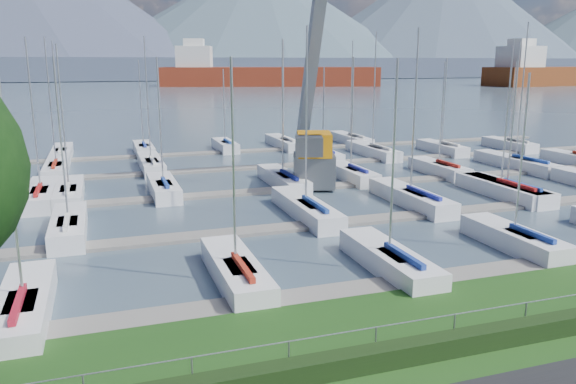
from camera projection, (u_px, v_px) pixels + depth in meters
name	position (u px, v px, depth m)	size (l,w,h in m)	color
water	(118.00, 84.00, 259.02)	(800.00, 540.00, 0.20)	#455665
hedge	(408.00, 352.00, 18.36)	(80.00, 0.70, 0.70)	black
fence	(403.00, 323.00, 18.53)	(0.04, 0.04, 80.00)	gray
foothill	(112.00, 68.00, 322.22)	(900.00, 80.00, 12.00)	#444E64
mountains	(116.00, 7.00, 384.21)	(1190.00, 360.00, 115.00)	#3E455A
docks	(230.00, 194.00, 42.87)	(90.00, 41.60, 0.25)	gray
crane	(314.00, 117.00, 45.00)	(5.55, 13.48, 22.35)	#565A5E
cargo_ship_mid	(260.00, 77.00, 236.49)	(91.90, 41.52, 21.50)	maroon
cargo_ship_east	(559.00, 76.00, 244.54)	(81.24, 26.06, 21.50)	brown
sailboat_fleet	(202.00, 117.00, 43.63)	(74.46, 49.44, 13.68)	maroon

